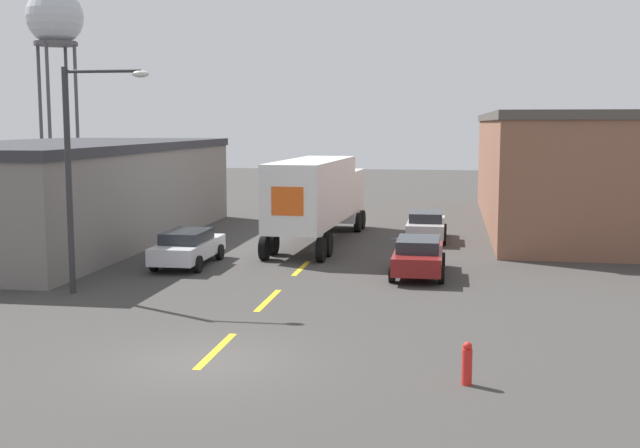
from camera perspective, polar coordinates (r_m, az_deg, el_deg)
ground_plane at (r=19.37m, az=-8.21°, el=-9.67°), size 160.00×160.00×0.00m
road_centerline at (r=25.62m, az=-3.71°, el=-5.43°), size 0.20×14.68×0.01m
warehouse_left at (r=40.03m, az=-18.00°, el=2.20°), size 10.33×22.02×4.70m
warehouse_right at (r=46.56m, az=19.97°, el=3.65°), size 13.54×25.21×6.13m
semi_truck at (r=37.48m, az=-0.06°, el=2.17°), size 3.20×12.52×3.96m
parked_car_left_far at (r=32.04m, az=-9.38°, el=-1.60°), size 1.94×4.65×1.41m
parked_car_right_far at (r=38.66m, az=7.55°, el=-0.07°), size 1.94×4.65×1.41m
parked_car_right_mid at (r=29.75m, az=7.01°, el=-2.23°), size 1.94×4.65×1.41m
water_tower at (r=70.77m, az=-18.33°, el=13.51°), size 4.59×4.59×16.50m
street_lamp at (r=27.17m, az=-16.76°, el=4.29°), size 2.94×0.32×7.38m
fire_hydrant at (r=17.72m, az=10.42°, el=-9.73°), size 0.22×0.22×0.95m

